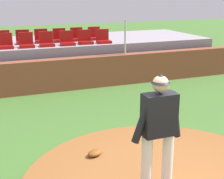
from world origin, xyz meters
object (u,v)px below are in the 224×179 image
(stadium_chair_9, at_px, (60,38))
(stadium_chair_8, at_px, (42,38))
(stadium_chair_1, at_px, (27,43))
(stadium_chair_11, at_px, (95,36))
(stadium_chair_0, at_px, (6,44))
(stadium_chair_3, at_px, (67,41))
(stadium_chair_5, at_px, (103,39))
(stadium_chair_2, at_px, (47,42))
(pitcher, at_px, (159,124))
(stadium_chair_10, at_px, (77,37))
(stadium_chair_6, at_px, (3,40))
(fielding_glove, at_px, (95,153))
(stadium_chair_7, at_px, (23,39))
(stadium_chair_4, at_px, (85,39))

(stadium_chair_9, bearing_deg, stadium_chair_8, -3.39)
(stadium_chair_1, xyz_separation_m, stadium_chair_11, (2.78, 0.94, 0.00))
(stadium_chair_0, relative_size, stadium_chair_3, 1.00)
(stadium_chair_5, bearing_deg, stadium_chair_2, -0.75)
(pitcher, bearing_deg, stadium_chair_10, 82.04)
(stadium_chair_2, bearing_deg, stadium_chair_10, -146.02)
(pitcher, relative_size, stadium_chair_0, 3.60)
(stadium_chair_1, height_order, stadium_chair_6, same)
(stadium_chair_6, xyz_separation_m, stadium_chair_10, (2.75, 0.00, 0.00))
(stadium_chair_3, bearing_deg, fielding_glove, 79.88)
(stadium_chair_6, bearing_deg, stadium_chair_2, 146.13)
(stadium_chair_6, height_order, stadium_chair_10, same)
(stadium_chair_7, bearing_deg, stadium_chair_1, 90.09)
(stadium_chair_11, bearing_deg, fielding_glove, 71.16)
(pitcher, bearing_deg, stadium_chair_3, 85.78)
(stadium_chair_7, bearing_deg, stadium_chair_10, -178.65)
(fielding_glove, distance_m, stadium_chair_4, 6.77)
(fielding_glove, distance_m, stadium_chair_6, 7.47)
(stadium_chair_4, relative_size, stadium_chair_5, 1.00)
(stadium_chair_2, xyz_separation_m, stadium_chair_4, (1.42, 0.03, 0.00))
(stadium_chair_11, bearing_deg, stadium_chair_5, 90.69)
(stadium_chair_2, xyz_separation_m, stadium_chair_7, (-0.69, 0.88, 0.00))
(stadium_chair_10, distance_m, stadium_chair_11, 0.72)
(stadium_chair_2, bearing_deg, pitcher, 91.08)
(stadium_chair_3, distance_m, stadium_chair_10, 1.15)
(stadium_chair_4, bearing_deg, pitcher, 80.64)
(stadium_chair_0, distance_m, stadium_chair_6, 0.89)
(stadium_chair_2, xyz_separation_m, stadium_chair_9, (0.68, 0.87, 0.00))
(stadium_chair_11, bearing_deg, stadium_chair_2, 23.99)
(pitcher, distance_m, stadium_chair_4, 7.84)
(stadium_chair_1, distance_m, stadium_chair_11, 2.93)
(stadium_chair_10, bearing_deg, stadium_chair_3, 55.90)
(stadium_chair_7, bearing_deg, stadium_chair_2, 128.12)
(pitcher, xyz_separation_m, stadium_chair_0, (-1.52, 7.74, 0.18))
(stadium_chair_2, bearing_deg, stadium_chair_0, -1.31)
(stadium_chair_2, bearing_deg, fielding_glove, 86.38)
(pitcher, distance_m, fielding_glove, 1.74)
(fielding_glove, bearing_deg, pitcher, 88.41)
(stadium_chair_1, distance_m, stadium_chair_4, 2.11)
(stadium_chair_6, distance_m, stadium_chair_8, 1.37)
(stadium_chair_1, bearing_deg, stadium_chair_3, 179.38)
(fielding_glove, distance_m, stadium_chair_2, 6.51)
(pitcher, height_order, stadium_chair_5, pitcher)
(stadium_chair_4, distance_m, stadium_chair_5, 0.69)
(stadium_chair_10, bearing_deg, stadium_chair_6, 0.02)
(pitcher, distance_m, stadium_chair_6, 8.77)
(stadium_chair_0, relative_size, stadium_chair_5, 1.00)
(stadium_chair_1, height_order, stadium_chair_3, same)
(stadium_chair_8, xyz_separation_m, stadium_chair_9, (0.68, -0.04, 0.00))
(stadium_chair_2, bearing_deg, stadium_chair_8, -89.49)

